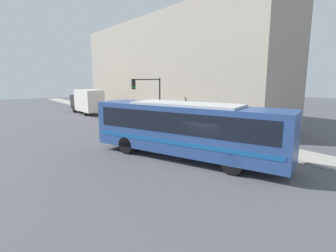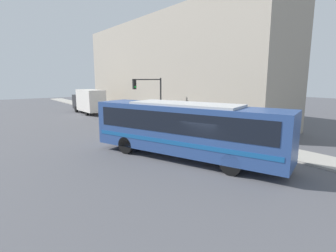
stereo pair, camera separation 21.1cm
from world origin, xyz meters
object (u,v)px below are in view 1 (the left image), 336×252
(delivery_truck, at_px, (87,101))
(parking_meter, at_px, (178,119))
(pedestrian_near_corner, at_px, (146,111))
(pedestrian_mid_block, at_px, (145,113))
(fire_hydrant, at_px, (234,137))
(city_bus, at_px, (185,127))
(traffic_light_pole, at_px, (150,93))

(delivery_truck, xyz_separation_m, parking_meter, (2.44, -16.53, -0.70))
(parking_meter, xyz_separation_m, pedestrian_near_corner, (0.91, 6.98, -0.03))
(pedestrian_mid_block, bearing_deg, fire_hydrant, -92.17)
(city_bus, height_order, pedestrian_near_corner, city_bus)
(city_bus, bearing_deg, traffic_light_pole, 47.61)
(fire_hydrant, relative_size, traffic_light_pole, 0.16)
(parking_meter, height_order, pedestrian_mid_block, pedestrian_mid_block)
(parking_meter, bearing_deg, fire_hydrant, -90.00)
(pedestrian_mid_block, bearing_deg, delivery_truck, 106.23)
(delivery_truck, xyz_separation_m, fire_hydrant, (2.44, -22.94, -1.25))
(traffic_light_pole, bearing_deg, delivery_truck, 95.91)
(fire_hydrant, height_order, pedestrian_near_corner, pedestrian_near_corner)
(traffic_light_pole, xyz_separation_m, pedestrian_mid_block, (1.54, 3.33, -2.44))
(fire_hydrant, distance_m, pedestrian_near_corner, 13.43)
(pedestrian_near_corner, distance_m, pedestrian_mid_block, 0.66)
(city_bus, relative_size, fire_hydrant, 16.07)
(pedestrian_near_corner, xyz_separation_m, pedestrian_mid_block, (-0.42, -0.50, -0.09))
(city_bus, xyz_separation_m, pedestrian_near_corner, (6.19, 13.99, -0.93))
(city_bus, distance_m, pedestrian_near_corner, 15.32)
(city_bus, bearing_deg, delivery_truck, 63.33)
(traffic_light_pole, bearing_deg, pedestrian_mid_block, 65.20)
(city_bus, distance_m, fire_hydrant, 5.51)
(parking_meter, height_order, pedestrian_near_corner, pedestrian_near_corner)
(fire_hydrant, bearing_deg, parking_meter, 90.00)
(delivery_truck, height_order, pedestrian_mid_block, delivery_truck)
(parking_meter, relative_size, pedestrian_mid_block, 0.86)
(pedestrian_near_corner, bearing_deg, delivery_truck, 109.28)
(delivery_truck, xyz_separation_m, traffic_light_pole, (1.39, -13.38, 1.62))
(traffic_light_pole, distance_m, pedestrian_mid_block, 4.41)
(fire_hydrant, bearing_deg, city_bus, -173.54)
(delivery_truck, relative_size, pedestrian_mid_block, 4.54)
(city_bus, bearing_deg, pedestrian_mid_block, 47.06)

